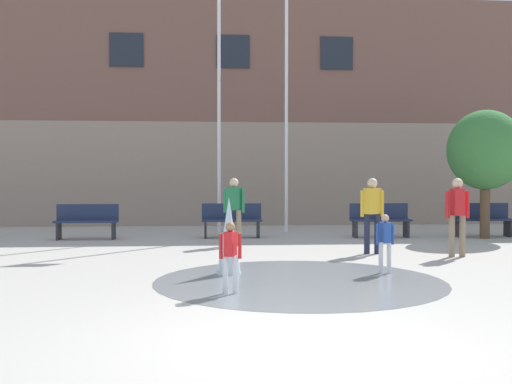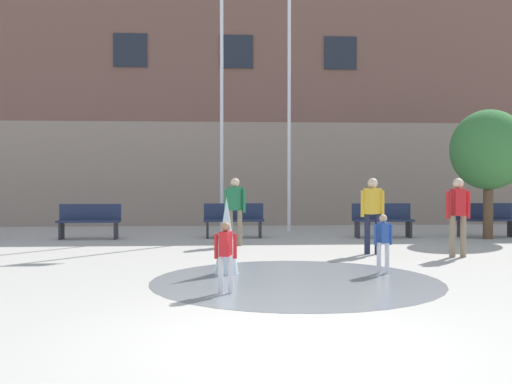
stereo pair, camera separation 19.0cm
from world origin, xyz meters
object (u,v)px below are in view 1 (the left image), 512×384
Objects in this scene: park_bench_left_of_flagpoles at (87,221)px; park_bench_center at (380,219)px; adult_near_bench at (457,211)px; child_running at (385,239)px; teen_by_trashcan at (234,206)px; adult_watching at (372,209)px; child_in_fountain at (230,252)px; flagpole_right at (287,69)px; park_bench_far_right at (482,219)px; flagpole_left at (220,72)px; street_tree_near_building at (485,150)px; park_bench_under_left_flagpole at (232,220)px.

park_bench_left_of_flagpoles and park_bench_center have the same top height.
adult_near_bench is 2.87m from child_running.
teen_by_trashcan reaches higher than child_running.
adult_watching reaches higher than park_bench_left_of_flagpoles.
adult_near_bench is (4.70, 3.51, 0.35)m from child_in_fountain.
park_bench_center is 4.37m from teen_by_trashcan.
child_in_fountain is at bearing -102.05° from flagpole_right.
adult_near_bench reaches higher than park_bench_left_of_flagpoles.
adult_near_bench is (0.41, -4.05, 0.45)m from park_bench_center.
park_bench_far_right is 1.62× the size of child_in_fountain.
child_in_fountain is 10.36m from flagpole_left.
park_bench_left_of_flagpoles is at bearing -143.98° from child_running.
park_bench_far_right is at bearing 134.24° from child_running.
teen_by_trashcan is 0.47× the size of street_tree_near_building.
flagpole_left reaches higher than child_in_fountain.
child_in_fountain is at bearing 18.88° from adult_watching.
adult_near_bench is 0.18× the size of flagpole_left.
adult_watching is (6.59, -3.54, 0.45)m from park_bench_left_of_flagpoles.
street_tree_near_building is (6.95, 7.03, 1.74)m from child_in_fountain.
street_tree_near_building is (4.92, -2.47, -2.50)m from flagpole_right.
park_bench_left_of_flagpoles is 4.19m from teen_by_trashcan.
park_bench_far_right is at bearing -173.41° from adult_watching.
park_bench_center is 6.24m from child_running.
adult_watching is 0.17× the size of flagpole_right.
street_tree_near_building reaches higher than park_bench_center.
child_running is 0.11× the size of flagpole_left.
park_bench_left_of_flagpoles is at bearing -178.19° from park_bench_under_left_flagpole.
child_in_fountain is 3.05m from child_running.
park_bench_left_of_flagpoles is 7.76m from park_bench_center.
park_bench_left_of_flagpoles is at bearing 179.26° from park_bench_center.
flagpole_left is (-4.26, 1.94, 4.23)m from park_bench_center.
street_tree_near_building is (2.66, -0.53, 1.84)m from park_bench_center.
park_bench_under_left_flagpole is 6.65m from child_running.
flagpole_left reaches higher than park_bench_far_right.
adult_watching is (-1.17, -3.44, 0.45)m from park_bench_center.
flagpole_right is (1.73, 3.64, 3.88)m from teen_by_trashcan.
park_bench_far_right is (10.58, -0.12, 0.00)m from park_bench_left_of_flagpoles.
adult_near_bench reaches higher than park_bench_center.
park_bench_left_of_flagpoles is 0.18× the size of flagpole_right.
teen_by_trashcan is at bearing -170.05° from street_tree_near_building.
park_bench_center is at bearing 155.62° from child_running.
adult_watching reaches higher than park_bench_center.
flagpole_left is at bearing -158.53° from child_in_fountain.
adult_watching is 1.00× the size of adult_near_bench.
adult_near_bench is 1.61× the size of child_running.
child_in_fountain is 10.04m from street_tree_near_building.
park_bench_left_of_flagpoles is 1.62× the size of child_running.
park_bench_far_right is 8.48m from flagpole_left.
park_bench_under_left_flagpole is at bearing -134.83° from flagpole_right.
park_bench_far_right is 1.01× the size of adult_near_bench.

